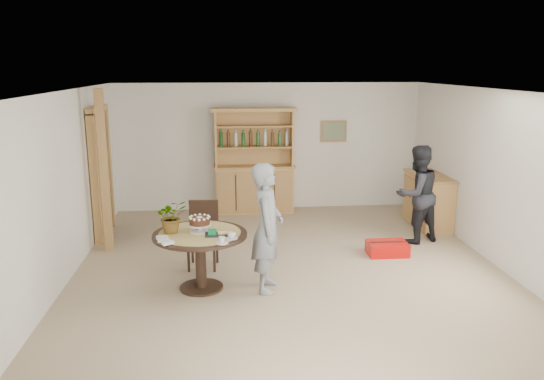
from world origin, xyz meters
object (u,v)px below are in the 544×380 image
(hutch, at_px, (254,177))
(adult_person, at_px, (417,194))
(sideboard, at_px, (428,200))
(dining_chair, at_px, (203,230))
(teen_boy, at_px, (267,228))
(red_suitcase, at_px, (387,248))
(dining_table, at_px, (200,244))

(hutch, xyz_separation_m, adult_person, (2.51, -2.06, 0.11))
(sideboard, xyz_separation_m, adult_person, (-0.53, -0.82, 0.32))
(adult_person, bearing_deg, hutch, -60.22)
(hutch, height_order, sideboard, hutch)
(dining_chair, bearing_deg, adult_person, 18.15)
(hutch, bearing_deg, teen_boy, -90.92)
(dining_chair, distance_m, adult_person, 3.50)
(hutch, height_order, dining_chair, hutch)
(adult_person, bearing_deg, teen_boy, 12.58)
(hutch, bearing_deg, sideboard, -22.21)
(red_suitcase, bearing_deg, sideboard, 51.15)
(hutch, relative_size, sideboard, 1.62)
(hutch, xyz_separation_m, red_suitcase, (1.87, -2.65, -0.59))
(teen_boy, bearing_deg, dining_chair, 52.18)
(dining_table, height_order, dining_chair, dining_chair)
(sideboard, xyz_separation_m, dining_chair, (-3.94, -1.58, 0.06))
(teen_boy, xyz_separation_m, red_suitcase, (1.93, 1.11, -0.73))
(sideboard, bearing_deg, red_suitcase, -129.78)
(hutch, distance_m, sideboard, 3.29)
(hutch, height_order, adult_person, hutch)
(hutch, relative_size, teen_boy, 1.23)
(dining_table, relative_size, red_suitcase, 1.98)
(dining_table, distance_m, red_suitcase, 3.00)
(sideboard, height_order, teen_boy, teen_boy)
(hutch, height_order, dining_table, hutch)
(dining_table, relative_size, dining_chair, 1.27)
(teen_boy, relative_size, adult_person, 1.04)
(sideboard, bearing_deg, teen_boy, -140.98)
(sideboard, bearing_deg, adult_person, -122.90)
(adult_person, distance_m, red_suitcase, 1.11)
(dining_chair, height_order, adult_person, adult_person)
(dining_chair, height_order, red_suitcase, dining_chair)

